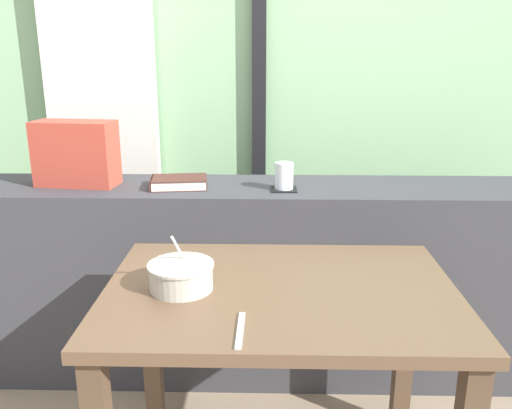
{
  "coord_description": "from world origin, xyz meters",
  "views": [
    {
      "loc": [
        -0.02,
        -1.56,
        1.38
      ],
      "look_at": [
        -0.07,
        0.49,
        0.77
      ],
      "focal_mm": 37.64,
      "sensor_mm": 36.0,
      "label": 1
    }
  ],
  "objects_px": {
    "coaster_square": "(284,189)",
    "juice_glass": "(284,177)",
    "throw_pillow": "(76,153)",
    "closed_book": "(178,182)",
    "breakfast_table": "(280,325)",
    "soup_bowl": "(181,276)",
    "fork_utensil": "(240,330)"
  },
  "relations": [
    {
      "from": "breakfast_table",
      "to": "juice_glass",
      "type": "xyz_separation_m",
      "value": [
        0.02,
        0.64,
        0.29
      ]
    },
    {
      "from": "soup_bowl",
      "to": "throw_pillow",
      "type": "bearing_deg",
      "value": 126.49
    },
    {
      "from": "breakfast_table",
      "to": "soup_bowl",
      "type": "relative_size",
      "value": 5.35
    },
    {
      "from": "closed_book",
      "to": "fork_utensil",
      "type": "relative_size",
      "value": 1.41
    },
    {
      "from": "juice_glass",
      "to": "soup_bowl",
      "type": "height_order",
      "value": "juice_glass"
    },
    {
      "from": "throw_pillow",
      "to": "soup_bowl",
      "type": "relative_size",
      "value": 1.7
    },
    {
      "from": "juice_glass",
      "to": "closed_book",
      "type": "distance_m",
      "value": 0.42
    },
    {
      "from": "breakfast_table",
      "to": "coaster_square",
      "type": "distance_m",
      "value": 0.69
    },
    {
      "from": "juice_glass",
      "to": "closed_book",
      "type": "relative_size",
      "value": 0.44
    },
    {
      "from": "fork_utensil",
      "to": "throw_pillow",
      "type": "bearing_deg",
      "value": 127.27
    },
    {
      "from": "juice_glass",
      "to": "throw_pillow",
      "type": "relative_size",
      "value": 0.33
    },
    {
      "from": "juice_glass",
      "to": "throw_pillow",
      "type": "height_order",
      "value": "throw_pillow"
    },
    {
      "from": "breakfast_table",
      "to": "closed_book",
      "type": "height_order",
      "value": "closed_book"
    },
    {
      "from": "juice_glass",
      "to": "fork_utensil",
      "type": "bearing_deg",
      "value": -98.13
    },
    {
      "from": "coaster_square",
      "to": "juice_glass",
      "type": "relative_size",
      "value": 0.96
    },
    {
      "from": "breakfast_table",
      "to": "juice_glass",
      "type": "relative_size",
      "value": 9.63
    },
    {
      "from": "coaster_square",
      "to": "juice_glass",
      "type": "bearing_deg",
      "value": -97.13
    },
    {
      "from": "breakfast_table",
      "to": "throw_pillow",
      "type": "bearing_deg",
      "value": 139.08
    },
    {
      "from": "coaster_square",
      "to": "closed_book",
      "type": "distance_m",
      "value": 0.42
    },
    {
      "from": "coaster_square",
      "to": "throw_pillow",
      "type": "relative_size",
      "value": 0.31
    },
    {
      "from": "closed_book",
      "to": "throw_pillow",
      "type": "bearing_deg",
      "value": 176.29
    },
    {
      "from": "breakfast_table",
      "to": "throw_pillow",
      "type": "distance_m",
      "value": 1.13
    },
    {
      "from": "breakfast_table",
      "to": "juice_glass",
      "type": "distance_m",
      "value": 0.71
    },
    {
      "from": "coaster_square",
      "to": "closed_book",
      "type": "bearing_deg",
      "value": 175.52
    },
    {
      "from": "coaster_square",
      "to": "closed_book",
      "type": "height_order",
      "value": "closed_book"
    },
    {
      "from": "breakfast_table",
      "to": "fork_utensil",
      "type": "xyz_separation_m",
      "value": [
        -0.1,
        -0.25,
        0.12
      ]
    },
    {
      "from": "breakfast_table",
      "to": "closed_book",
      "type": "relative_size",
      "value": 4.21
    },
    {
      "from": "breakfast_table",
      "to": "throw_pillow",
      "type": "height_order",
      "value": "throw_pillow"
    },
    {
      "from": "breakfast_table",
      "to": "throw_pillow",
      "type": "relative_size",
      "value": 3.14
    },
    {
      "from": "throw_pillow",
      "to": "fork_utensil",
      "type": "distance_m",
      "value": 1.21
    },
    {
      "from": "juice_glass",
      "to": "fork_utensil",
      "type": "relative_size",
      "value": 0.61
    },
    {
      "from": "juice_glass",
      "to": "coaster_square",
      "type": "bearing_deg",
      "value": 82.87
    }
  ]
}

